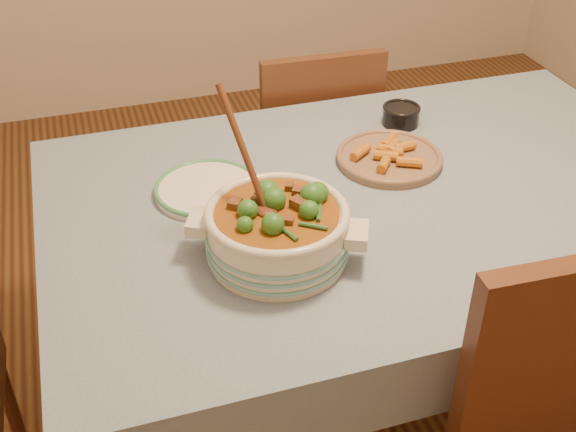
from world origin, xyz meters
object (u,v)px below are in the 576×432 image
Objects in this scene: dining_table at (379,223)px; white_plate at (207,189)px; fried_plate at (389,156)px; stew_casserole at (277,228)px; condiment_bowl at (401,114)px; chair_far at (312,147)px.

dining_table is 5.19× the size of white_plate.
fried_plate is at bearing 59.19° from dining_table.
stew_casserole is at bearing -152.70° from dining_table.
condiment_bowl is at bearing 57.62° from fried_plate.
stew_casserole is 0.51m from fried_plate.
fried_plate is 0.37× the size of chair_far.
fried_plate is (0.08, 0.13, 0.11)m from dining_table.
white_plate is (-0.09, 0.30, -0.07)m from stew_casserole.
white_plate is at bearing -162.79° from condiment_bowl.
condiment_bowl is at bearing 58.27° from dining_table.
condiment_bowl is (0.53, 0.49, -0.05)m from stew_casserole.
dining_table is at bearing -121.73° from condiment_bowl.
condiment_bowl reaches higher than dining_table.
dining_table is 5.13× the size of fried_plate.
condiment_bowl is (0.20, 0.33, 0.12)m from dining_table.
fried_plate reaches higher than dining_table.
dining_table is at bearing 27.30° from stew_casserole.
stew_casserole is 0.72m from condiment_bowl.
white_plate is at bearing 162.23° from dining_table.
fried_plate is at bearing 36.72° from stew_casserole.
dining_table is 0.45m from white_plate.
stew_casserole reaches higher than condiment_bowl.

